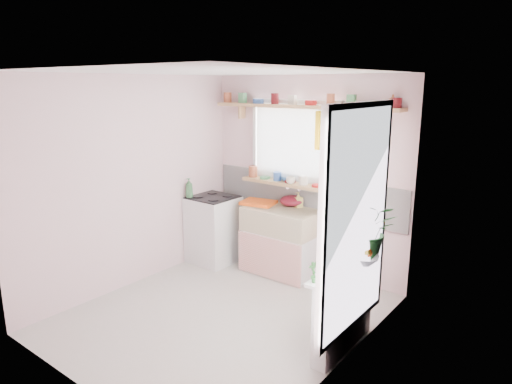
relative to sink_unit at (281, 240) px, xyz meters
The scene contains 19 objects.
room 1.31m from the sink_unit, 28.17° to the right, with size 3.20×3.20×3.20m.
sink_unit is the anchor object (origin of this frame).
cooker 0.98m from the sink_unit, 165.62° to the right, with size 0.58×0.58×0.93m.
radiator_ledge 1.82m from the sink_unit, 37.05° to the right, with size 0.22×0.95×0.78m.
windowsill 0.73m from the sink_unit, 90.00° to the left, with size 1.40×0.22×0.04m, color tan.
pine_shelf 1.70m from the sink_unit, 49.64° to the left, with size 2.52×0.24×0.04m, color tan.
shelf_crockery 1.78m from the sink_unit, 54.29° to the left, with size 2.47×0.11×0.12m.
sill_crockery 0.81m from the sink_unit, 95.28° to the left, with size 1.35×0.11×0.12m.
dish_tray 0.58m from the sink_unit, behind, with size 0.42×0.32×0.04m, color #FC5D16.
colander 0.53m from the sink_unit, 85.16° to the left, with size 0.31×0.31×0.14m, color maroon.
jade_plant 1.75m from the sink_unit, 25.11° to the right, with size 0.50×0.43×0.55m, color #255C27.
fruit_bowl 1.76m from the sink_unit, 30.23° to the right, with size 0.34×0.34×0.08m, color silver.
herb_pot 2.07m from the sink_unit, 47.68° to the right, with size 0.10×0.07×0.19m, color #2C6E2D.
soap_bottle_sink 0.57m from the sink_unit, 59.79° to the left, with size 0.09×0.09×0.20m, color #CEBD5B.
sill_cup 0.79m from the sink_unit, 69.58° to the left, with size 0.12×0.12×0.09m, color beige.
sill_bowl 0.80m from the sink_unit, 105.11° to the left, with size 0.21×0.21×0.07m, color #2E5E96.
shelf_vase 2.19m from the sink_unit, 10.65° to the left, with size 0.13×0.13×0.14m, color #AC5D34.
cooker_bottle 1.40m from the sink_unit, 158.39° to the right, with size 0.10×0.10×0.26m, color #397243.
fruit 1.77m from the sink_unit, 29.96° to the right, with size 0.20×0.14×0.10m.
Camera 1 is at (2.99, -3.28, 2.39)m, focal length 32.00 mm.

